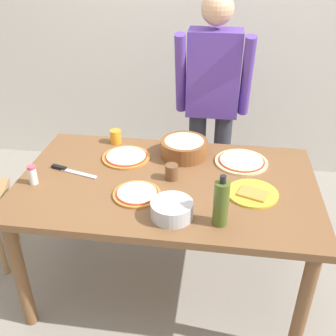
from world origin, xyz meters
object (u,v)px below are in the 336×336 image
Objects in this scene: olive_oil_bottle at (221,203)px; salt_shaker at (33,175)px; cup_orange at (116,137)px; person_cook at (212,101)px; popcorn_bowl at (184,146)px; pizza_cooked_on_tray at (137,194)px; cup_small_brown at (172,172)px; mixing_bowl_steel at (172,209)px; chef_knife at (68,170)px; pizza_raw_on_board at (241,161)px; plate_with_slice at (253,193)px; dining_table at (167,195)px; pizza_second_cooked at (126,157)px.

olive_oil_bottle reaches higher than salt_shaker.
salt_shaker is at bearing -120.50° from cup_orange.
person_cook reaches higher than popcorn_bowl.
popcorn_bowl is 2.64× the size of salt_shaker.
cup_small_brown is at bearing 49.80° from pizza_cooked_on_tray.
popcorn_bowl is at bearing 28.88° from salt_shaker.
salt_shaker reaches higher than mixing_bowl_steel.
pizza_cooked_on_tray reaches higher than chef_knife.
pizza_raw_on_board is 0.99m from chef_knife.
pizza_raw_on_board is 3.58× the size of cup_small_brown.
pizza_raw_on_board is 0.35m from popcorn_bowl.
mixing_bowl_steel is at bearing -36.81° from pizza_cooked_on_tray.
pizza_raw_on_board is at bearing -68.12° from person_cook.
mixing_bowl_steel reaches higher than plate_with_slice.
pizza_cooked_on_tray is 0.24m from cup_small_brown.
cup_orange is at bearing 114.44° from pizza_cooked_on_tray.
pizza_raw_on_board is 0.65m from mixing_bowl_steel.
mixing_bowl_steel is at bearing -77.28° from dining_table.
cup_small_brown is (0.30, -0.19, 0.03)m from pizza_second_cooked.
person_cook reaches higher than dining_table.
dining_table is 18.82× the size of cup_orange.
pizza_cooked_on_tray is at bearing -22.54° from chef_knife.
mixing_bowl_steel is (0.07, -0.31, 0.13)m from dining_table.
plate_with_slice is at bearing 58.18° from olive_oil_bottle.
cup_small_brown reaches higher than pizza_raw_on_board.
chef_knife is at bearing -166.37° from pizza_raw_on_board.
plate_with_slice is (0.58, 0.09, -0.00)m from pizza_cooked_on_tray.
salt_shaker is at bearing 168.45° from olive_oil_bottle.
person_cook reaches higher than olive_oil_bottle.
salt_shaker reaches higher than plate_with_slice.
olive_oil_bottle is (0.09, -1.08, -0.07)m from person_cook.
pizza_raw_on_board is 0.67m from pizza_second_cooked.
popcorn_bowl reaches higher than cup_orange.
dining_table is 5.26× the size of pizza_raw_on_board.
person_cook is 1.08m from mixing_bowl_steel.
person_cook reaches higher than pizza_cooked_on_tray.
salt_shaker is 0.37× the size of chef_knife.
cup_small_brown is 0.30× the size of chef_knife.
mixing_bowl_steel is at bearing -120.63° from pizza_raw_on_board.
pizza_second_cooked is (-0.47, -0.54, -0.17)m from person_cook.
pizza_second_cooked is 3.32× the size of cup_small_brown.
olive_oil_bottle reaches higher than dining_table.
person_cook is at bearing 75.31° from dining_table.
pizza_second_cooked is 0.79m from olive_oil_bottle.
plate_with_slice reaches higher than pizza_raw_on_board.
dining_table is 5.71× the size of popcorn_bowl.
popcorn_bowl reaches higher than pizza_second_cooked.
cup_orange is at bearing 133.65° from dining_table.
dining_table is at bearing -147.67° from pizza_raw_on_board.
person_cook is at bearing 70.25° from pizza_cooked_on_tray.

